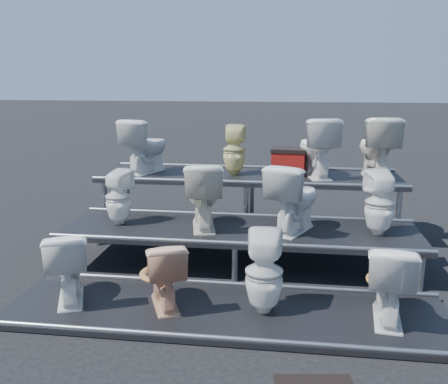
# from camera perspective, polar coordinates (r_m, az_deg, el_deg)

# --- Properties ---
(ground) EXTENTS (80.00, 80.00, 0.00)m
(ground) POSITION_cam_1_polar(r_m,az_deg,el_deg) (6.10, 1.76, -8.34)
(ground) COLOR black
(ground) RESTS_ON ground
(tier_front) EXTENTS (4.20, 1.20, 0.06)m
(tier_front) POSITION_cam_1_polar(r_m,az_deg,el_deg) (4.90, 0.10, -13.52)
(tier_front) COLOR black
(tier_front) RESTS_ON ground
(tier_mid) EXTENTS (4.20, 1.20, 0.46)m
(tier_mid) POSITION_cam_1_polar(r_m,az_deg,el_deg) (6.02, 1.77, -6.30)
(tier_mid) COLOR black
(tier_mid) RESTS_ON ground
(tier_back) EXTENTS (4.20, 1.20, 0.86)m
(tier_back) POSITION_cam_1_polar(r_m,az_deg,el_deg) (7.20, 2.88, -1.39)
(tier_back) COLOR black
(tier_back) RESTS_ON ground
(toilet_0) EXTENTS (0.65, 0.81, 0.73)m
(toilet_0) POSITION_cam_1_polar(r_m,az_deg,el_deg) (5.17, -17.43, -7.96)
(toilet_0) COLOR white
(toilet_0) RESTS_ON tier_front
(toilet_1) EXTENTS (0.60, 0.75, 0.67)m
(toilet_1) POSITION_cam_1_polar(r_m,az_deg,el_deg) (4.86, -6.92, -9.17)
(toilet_1) COLOR #DDA681
(toilet_1) RESTS_ON tier_front
(toilet_2) EXTENTS (0.36, 0.37, 0.79)m
(toilet_2) POSITION_cam_1_polar(r_m,az_deg,el_deg) (4.70, 4.61, -9.14)
(toilet_2) COLOR white
(toilet_2) RESTS_ON tier_front
(toilet_3) EXTENTS (0.50, 0.77, 0.75)m
(toilet_3) POSITION_cam_1_polar(r_m,az_deg,el_deg) (4.79, 18.35, -9.62)
(toilet_3) COLOR white
(toilet_3) RESTS_ON tier_front
(toilet_4) EXTENTS (0.39, 0.39, 0.67)m
(toilet_4) POSITION_cam_1_polar(r_m,az_deg,el_deg) (6.18, -12.02, -0.59)
(toilet_4) COLOR white
(toilet_4) RESTS_ON tier_mid
(toilet_5) EXTENTS (0.60, 0.86, 0.80)m
(toilet_5) POSITION_cam_1_polar(r_m,az_deg,el_deg) (5.90, -2.44, -0.33)
(toilet_5) COLOR silver
(toilet_5) RESTS_ON tier_mid
(toilet_6) EXTENTS (0.73, 0.90, 0.80)m
(toilet_6) POSITION_cam_1_polar(r_m,az_deg,el_deg) (5.81, 8.02, -0.64)
(toilet_6) COLOR white
(toilet_6) RESTS_ON tier_mid
(toilet_7) EXTENTS (0.39, 0.40, 0.74)m
(toilet_7) POSITION_cam_1_polar(r_m,az_deg,el_deg) (5.90, 17.38, -1.21)
(toilet_7) COLOR white
(toilet_7) RESTS_ON tier_mid
(toilet_8) EXTENTS (0.68, 0.87, 0.78)m
(toilet_8) POSITION_cam_1_polar(r_m,az_deg,el_deg) (7.32, -8.93, 5.25)
(toilet_8) COLOR white
(toilet_8) RESTS_ON tier_back
(toilet_9) EXTENTS (0.32, 0.33, 0.70)m
(toilet_9) POSITION_cam_1_polar(r_m,az_deg,el_deg) (7.07, 1.19, 4.83)
(toilet_9) COLOR beige
(toilet_9) RESTS_ON tier_back
(toilet_10) EXTENTS (0.65, 0.90, 0.83)m
(toilet_10) POSITION_cam_1_polar(r_m,az_deg,el_deg) (7.02, 10.52, 5.05)
(toilet_10) COLOR white
(toilet_10) RESTS_ON tier_back
(toilet_11) EXTENTS (0.55, 0.87, 0.85)m
(toilet_11) POSITION_cam_1_polar(r_m,az_deg,el_deg) (7.10, 17.05, 4.88)
(toilet_11) COLOR silver
(toilet_11) RESTS_ON tier_back
(red_crate) EXTENTS (0.49, 0.41, 0.33)m
(red_crate) POSITION_cam_1_polar(r_m,az_deg,el_deg) (7.14, 7.41, 3.29)
(red_crate) COLOR maroon
(red_crate) RESTS_ON tier_back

